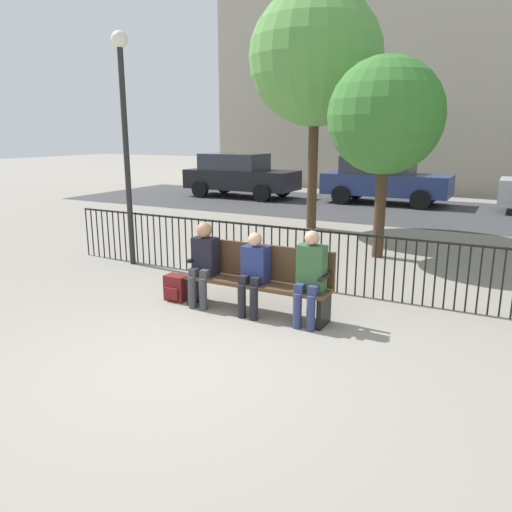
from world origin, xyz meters
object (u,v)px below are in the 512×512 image
park_bench (259,276)px  lamp_post (124,117)px  parked_car_2 (384,179)px  seated_person_2 (310,274)px  seated_person_0 (204,259)px  backpack (176,288)px  parked_car_0 (239,175)px  seated_person_1 (254,270)px  tree_3 (316,58)px  tree_1 (386,117)px

park_bench → lamp_post: bearing=160.0°
park_bench → parked_car_2: parked_car_2 is taller
park_bench → seated_person_2: (0.79, -0.13, 0.17)m
seated_person_0 → backpack: 0.69m
park_bench → parked_car_0: (-6.39, 10.75, 0.34)m
seated_person_2 → seated_person_1: bearing=-179.6°
parked_car_2 → tree_3: bearing=-95.5°
seated_person_2 → backpack: (-2.07, 0.00, -0.49)m
seated_person_1 → tree_3: 7.32m
seated_person_2 → seated_person_0: bearing=-179.9°
parked_car_0 → tree_3: bearing=-44.4°
seated_person_2 → backpack: size_ratio=3.26×
lamp_post → seated_person_2: bearing=-18.0°
park_bench → seated_person_2: seated_person_2 is taller
seated_person_0 → tree_3: (-0.85, 6.23, 3.42)m
parked_car_2 → park_bench: bearing=-84.4°
seated_person_2 → lamp_post: size_ratio=0.30×
seated_person_2 → lamp_post: 4.69m
tree_1 → tree_3: (-2.29, 2.26, 1.43)m
parked_car_2 → backpack: bearing=-90.8°
park_bench → backpack: park_bench is taller
seated_person_1 → parked_car_0: size_ratio=0.27×
backpack → parked_car_0: parked_car_0 is taller
park_bench → seated_person_2: bearing=-9.4°
park_bench → lamp_post: (-3.27, 1.19, 2.14)m
seated_person_0 → lamp_post: size_ratio=0.29×
backpack → tree_3: size_ratio=0.07×
park_bench → parked_car_0: 12.52m
seated_person_1 → seated_person_2: (0.79, 0.01, 0.05)m
tree_3 → parked_car_0: tree_3 is taller
seated_person_0 → tree_3: tree_3 is taller
tree_3 → parked_car_2: tree_3 is taller
seated_person_0 → tree_3: size_ratio=0.21×
seated_person_1 → tree_3: bearing=104.7°
seated_person_2 → tree_3: (-2.43, 6.23, 3.42)m
lamp_post → backpack: bearing=-33.6°
tree_1 → parked_car_2: (-1.77, 7.63, -1.82)m
tree_1 → lamp_post: size_ratio=0.93×
seated_person_0 → seated_person_2: bearing=0.1°
seated_person_1 → park_bench: bearing=87.9°
seated_person_1 → tree_1: 4.52m
lamp_post → parked_car_2: bearing=78.3°
seated_person_0 → tree_3: 7.16m
park_bench → tree_1: tree_1 is taller
tree_3 → parked_car_2: 6.30m
park_bench → seated_person_0: 0.82m
tree_1 → parked_car_0: size_ratio=0.90×
park_bench → seated_person_2: 0.82m
seated_person_1 → parked_car_2: size_ratio=0.27×
tree_1 → lamp_post: (-3.91, -2.66, -0.03)m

